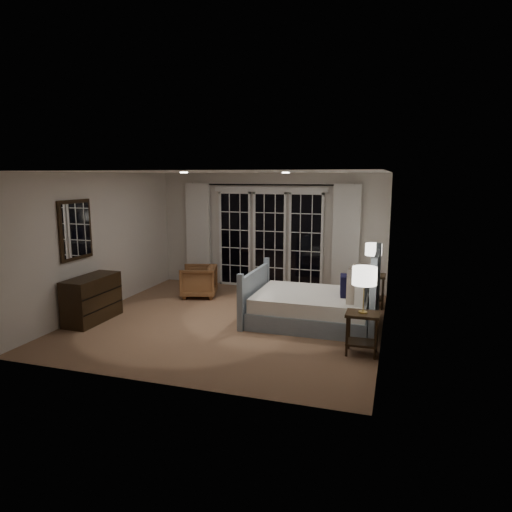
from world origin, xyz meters
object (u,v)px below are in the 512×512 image
(lamp_right, at_px, (373,250))
(dresser, at_px, (92,299))
(nightstand_left, at_px, (362,327))
(nightstand_right, at_px, (372,286))
(armchair, at_px, (199,281))
(bed, at_px, (316,305))
(lamp_left, at_px, (364,276))

(lamp_right, relative_size, dresser, 0.54)
(nightstand_left, relative_size, lamp_right, 1.01)
(nightstand_right, bearing_deg, armchair, -175.32)
(bed, xyz_separation_m, dresser, (-3.65, -1.01, 0.07))
(armchair, height_order, dresser, dresser)
(bed, relative_size, lamp_left, 3.25)
(lamp_left, xyz_separation_m, armchair, (-3.43, 2.13, -0.78))
(bed, distance_m, armchair, 2.77)
(nightstand_left, relative_size, nightstand_right, 0.95)
(lamp_right, bearing_deg, nightstand_right, 0.00)
(bed, distance_m, nightstand_right, 1.51)
(bed, bearing_deg, lamp_right, 56.86)
(nightstand_left, distance_m, armchair, 4.03)
(bed, xyz_separation_m, nightstand_right, (0.82, 1.26, 0.10))
(lamp_left, distance_m, dresser, 4.55)
(lamp_left, bearing_deg, bed, 126.22)
(bed, xyz_separation_m, lamp_left, (0.84, -1.14, 0.79))
(bed, distance_m, nightstand_left, 1.42)
(bed, relative_size, nightstand_right, 3.32)
(lamp_right, xyz_separation_m, dresser, (-4.47, -2.27, -0.71))
(armchair, bearing_deg, nightstand_right, 78.20)
(nightstand_right, bearing_deg, bed, -123.14)
(armchair, bearing_deg, lamp_left, 41.68)
(lamp_right, height_order, dresser, lamp_right)
(lamp_right, distance_m, armchair, 3.51)
(armchair, bearing_deg, lamp_right, 78.20)
(nightstand_right, bearing_deg, lamp_right, 0.00)
(armchair, distance_m, dresser, 2.26)
(lamp_right, bearing_deg, nightstand_left, -89.68)
(lamp_left, height_order, dresser, lamp_left)
(bed, height_order, dresser, bed)
(nightstand_left, height_order, nightstand_right, nightstand_right)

